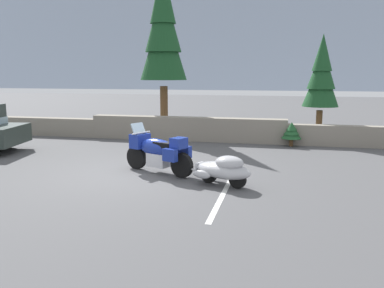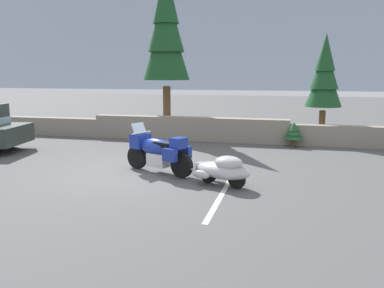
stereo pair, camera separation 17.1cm
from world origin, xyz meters
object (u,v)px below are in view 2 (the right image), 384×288
car_shaped_trailer (223,169)px  pine_tree_secondary (325,74)px  touring_motorcycle (158,151)px  pine_tree_tall (166,29)px

car_shaped_trailer → pine_tree_secondary: (2.82, 7.55, 2.25)m
touring_motorcycle → car_shaped_trailer: size_ratio=1.00×
car_shaped_trailer → pine_tree_secondary: 8.36m
touring_motorcycle → car_shaped_trailer: (1.93, -0.86, -0.21)m
car_shaped_trailer → pine_tree_tall: size_ratio=0.29×
touring_motorcycle → car_shaped_trailer: 2.12m
touring_motorcycle → pine_tree_tall: 8.56m
pine_tree_tall → pine_tree_secondary: (6.75, -0.61, -1.97)m
car_shaped_trailer → pine_tree_secondary: size_ratio=0.51×
touring_motorcycle → pine_tree_tall: size_ratio=0.29×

